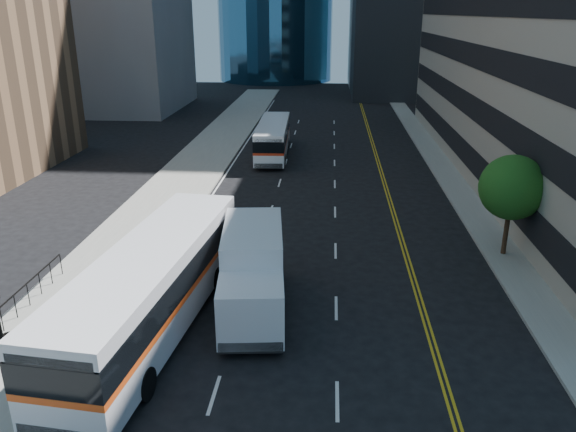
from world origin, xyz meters
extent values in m
plane|color=black|center=(0.00, 0.00, 0.00)|extent=(160.00, 160.00, 0.00)
cube|color=gray|center=(-10.50, 25.00, 0.07)|extent=(5.00, 90.00, 0.15)
cube|color=gray|center=(9.00, 25.00, 0.07)|extent=(2.00, 90.00, 0.15)
cylinder|color=#332114|center=(9.00, 8.00, 1.25)|extent=(0.24, 0.24, 2.20)
sphere|color=#1B4012|center=(9.00, 8.00, 3.65)|extent=(3.20, 3.20, 3.20)
cylinder|color=black|center=(-9.00, -6.00, 2.25)|extent=(0.16, 0.16, 4.20)
cube|color=silver|center=(-6.55, -0.23, 1.00)|extent=(4.23, 13.56, 1.22)
cube|color=#F05016|center=(-6.55, -0.23, 1.72)|extent=(4.25, 13.58, 0.24)
cube|color=black|center=(-6.55, -0.23, 2.33)|extent=(4.25, 13.58, 1.00)
cube|color=silver|center=(-6.55, -0.23, 3.17)|extent=(4.23, 13.56, 0.56)
cylinder|color=black|center=(-8.27, -4.07, 0.56)|extent=(0.44, 1.14, 1.11)
cylinder|color=black|center=(-5.64, -4.34, 0.56)|extent=(0.44, 1.14, 1.11)
cylinder|color=black|center=(-7.51, 3.45, 0.56)|extent=(0.44, 1.14, 1.11)
cylinder|color=black|center=(-4.87, 3.18, 0.56)|extent=(0.44, 1.14, 1.11)
cube|color=white|center=(-4.78, 28.21, 0.82)|extent=(2.73, 11.05, 1.01)
cube|color=red|center=(-4.78, 28.21, 1.42)|extent=(2.75, 11.07, 0.20)
cube|color=black|center=(-4.78, 28.21, 1.92)|extent=(2.75, 11.07, 0.82)
cube|color=white|center=(-4.78, 28.21, 2.61)|extent=(2.73, 11.05, 0.46)
cylinder|color=black|center=(-5.74, 24.89, 0.46)|extent=(0.30, 0.92, 0.91)
cylinder|color=black|center=(-3.60, 24.96, 0.46)|extent=(0.30, 0.92, 0.91)
cylinder|color=black|center=(-5.94, 31.10, 0.46)|extent=(0.30, 0.92, 0.91)
cylinder|color=black|center=(-3.81, 31.17, 0.46)|extent=(0.30, 0.92, 0.91)
cube|color=silver|center=(-2.67, -0.98, 1.46)|extent=(2.63, 2.45, 2.11)
cube|color=black|center=(-2.57, -1.93, 1.86)|extent=(2.20, 0.30, 1.10)
cube|color=silver|center=(-3.05, 2.52, 2.06)|extent=(2.91, 5.05, 2.61)
cube|color=black|center=(-2.93, 1.42, 0.55)|extent=(2.51, 6.78, 0.25)
cylinder|color=black|center=(-3.73, -1.29, 0.48)|extent=(0.38, 0.99, 0.96)
cylinder|color=black|center=(-1.57, -1.06, 0.48)|extent=(0.38, 0.99, 0.96)
cylinder|color=black|center=(-4.26, 3.70, 0.48)|extent=(0.38, 0.99, 0.96)
cylinder|color=black|center=(-2.11, 3.93, 0.48)|extent=(0.38, 0.99, 0.96)
cylinder|color=black|center=(-11.11, -2.56, 0.56)|extent=(0.73, 0.73, 0.83)
camera|label=1|loc=(0.04, -18.90, 11.75)|focal=35.00mm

